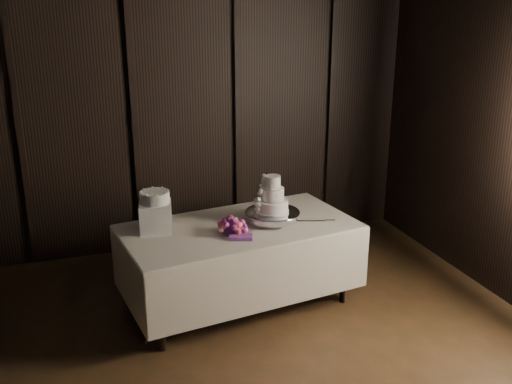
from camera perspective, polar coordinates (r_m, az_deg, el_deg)
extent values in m
cube|color=black|center=(6.04, -12.14, 7.63)|extent=(6.04, 0.04, 3.04)
cube|color=beige|center=(4.91, -1.67, -3.44)|extent=(2.11, 1.32, 0.01)
cube|color=white|center=(5.07, -1.63, -7.64)|extent=(1.94, 1.18, 0.71)
cylinder|color=silver|center=(4.99, 1.64, -2.48)|extent=(0.55, 0.55, 0.09)
cylinder|color=white|center=(4.95, 1.65, -1.40)|extent=(0.27, 0.27, 0.11)
cylinder|color=white|center=(4.92, 1.66, -0.20)|extent=(0.20, 0.20, 0.11)
cylinder|color=white|center=(4.88, 1.67, 1.02)|extent=(0.14, 0.14, 0.11)
cube|color=white|center=(4.82, -9.99, -2.48)|extent=(0.30, 0.30, 0.25)
cylinder|color=white|center=(4.77, -10.10, -0.52)|extent=(0.32, 0.32, 0.10)
cube|color=silver|center=(5.01, 5.29, -2.91)|extent=(0.36, 0.14, 0.01)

